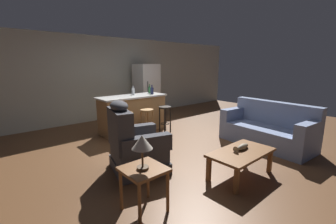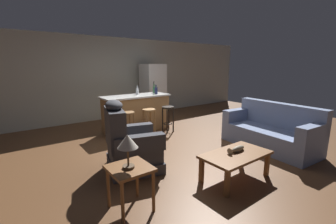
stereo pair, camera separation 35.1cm
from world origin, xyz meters
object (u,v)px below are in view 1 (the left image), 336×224
(coffee_table, at_px, (241,155))
(end_table, at_px, (144,176))
(fish_figurine, at_px, (242,147))
(bar_stool_middle, at_px, (147,118))
(table_lamp, at_px, (142,144))
(bottle_tall_green, at_px, (152,91))
(kitchen_island, at_px, (133,113))
(bottle_short_amber, at_px, (133,91))
(couch, at_px, (268,130))
(recliner_near_lamp, at_px, (134,146))
(bar_stool_right, at_px, (165,114))
(bottle_wine_dark, at_px, (150,90))
(bar_stool_left, at_px, (126,122))
(refrigerator, at_px, (147,91))

(coffee_table, relative_size, end_table, 1.96)
(coffee_table, distance_m, fish_figurine, 0.12)
(bar_stool_middle, bearing_deg, coffee_table, -91.75)
(end_table, height_order, table_lamp, table_lamp)
(bottle_tall_green, bearing_deg, kitchen_island, 173.66)
(coffee_table, xyz_separation_m, bar_stool_middle, (0.08, 2.63, 0.11))
(fish_figurine, distance_m, bar_stool_middle, 2.60)
(end_table, relative_size, kitchen_island, 0.31)
(end_table, xyz_separation_m, bottle_short_amber, (1.87, 3.16, 0.58))
(couch, distance_m, recliner_near_lamp, 3.03)
(couch, distance_m, bar_stool_right, 2.47)
(end_table, height_order, bottle_wine_dark, bottle_wine_dark)
(couch, relative_size, end_table, 3.51)
(bar_stool_left, distance_m, refrigerator, 2.66)
(end_table, xyz_separation_m, bar_stool_left, (1.15, 2.34, 0.01))
(refrigerator, height_order, bottle_tall_green, refrigerator)
(bar_stool_middle, xyz_separation_m, bottle_short_amber, (0.14, 0.81, 0.57))
(couch, xyz_separation_m, bottle_tall_green, (-1.08, 2.78, 0.70))
(fish_figurine, height_order, couch, couch)
(table_lamp, bearing_deg, couch, 2.31)
(couch, distance_m, end_table, 3.40)
(kitchen_island, height_order, bar_stool_left, kitchen_island)
(coffee_table, distance_m, refrigerator, 4.70)
(bar_stool_right, distance_m, bottle_wine_dark, 0.98)
(couch, height_order, recliner_near_lamp, recliner_near_lamp)
(kitchen_island, bearing_deg, recliner_near_lamp, -121.78)
(bottle_tall_green, relative_size, bottle_short_amber, 1.06)
(coffee_table, xyz_separation_m, end_table, (-1.65, 0.29, 0.10))
(fish_figurine, relative_size, bar_stool_right, 0.50)
(recliner_near_lamp, relative_size, bar_stool_right, 1.76)
(bar_stool_middle, bearing_deg, recliner_near_lamp, -132.47)
(end_table, distance_m, table_lamp, 0.41)
(end_table, bearing_deg, recliner_near_lamp, 63.50)
(recliner_near_lamp, height_order, bottle_short_amber, recliner_near_lamp)
(couch, bearing_deg, bar_stool_right, -59.06)
(end_table, distance_m, refrigerator, 5.18)
(couch, bearing_deg, bottle_tall_green, -63.99)
(bottle_tall_green, distance_m, bottle_short_amber, 0.51)
(recliner_near_lamp, bearing_deg, bar_stool_middle, 62.71)
(recliner_near_lamp, xyz_separation_m, refrigerator, (2.54, 3.18, 0.46))
(couch, relative_size, bottle_short_amber, 8.32)
(fish_figurine, bearing_deg, refrigerator, 73.24)
(coffee_table, height_order, table_lamp, table_lamp)
(table_lamp, bearing_deg, kitchen_island, 59.73)
(recliner_near_lamp, relative_size, bar_stool_left, 1.76)
(coffee_table, height_order, refrigerator, refrigerator)
(fish_figurine, bearing_deg, bar_stool_left, 102.02)
(couch, xyz_separation_m, bar_stool_left, (-2.24, 2.22, 0.13))
(table_lamp, distance_m, bottle_wine_dark, 3.98)
(coffee_table, relative_size, bottle_short_amber, 4.66)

